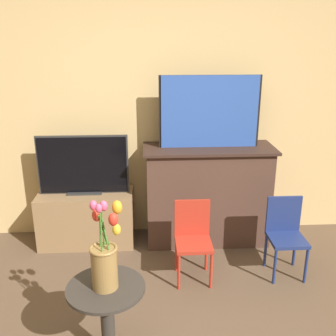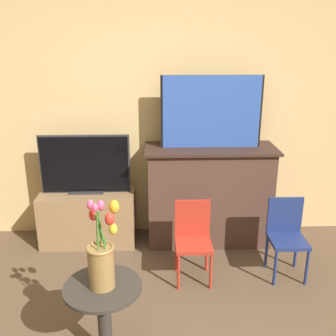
% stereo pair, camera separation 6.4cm
% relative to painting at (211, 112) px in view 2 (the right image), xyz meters
% --- Properties ---
extents(wall_back, '(8.00, 0.06, 2.70)m').
position_rel_painting_xyz_m(wall_back, '(-0.43, 0.25, 0.07)').
color(wall_back, tan).
rests_on(wall_back, ground).
extents(fireplace_mantel, '(1.22, 0.48, 0.95)m').
position_rel_painting_xyz_m(fireplace_mantel, '(0.00, -0.01, -0.79)').
color(fireplace_mantel, '#4C3328').
rests_on(fireplace_mantel, ground).
extents(painting, '(0.92, 0.03, 0.65)m').
position_rel_painting_xyz_m(painting, '(0.00, 0.00, 0.00)').
color(painting, black).
rests_on(painting, fireplace_mantel).
extents(tv_stand, '(0.90, 0.41, 0.51)m').
position_rel_painting_xyz_m(tv_stand, '(-1.16, -0.01, -1.02)').
color(tv_stand, olive).
rests_on(tv_stand, ground).
extents(tv_monitor, '(0.84, 0.12, 0.56)m').
position_rel_painting_xyz_m(tv_monitor, '(-1.16, -0.00, -0.49)').
color(tv_monitor, '#2D2D2D').
rests_on(tv_monitor, tv_stand).
extents(chair_red, '(0.29, 0.29, 0.66)m').
position_rel_painting_xyz_m(chair_red, '(-0.21, -0.64, -0.90)').
color(chair_red, '#B22D1E').
rests_on(chair_red, ground).
extents(chair_blue, '(0.29, 0.29, 0.66)m').
position_rel_painting_xyz_m(chair_blue, '(0.57, -0.61, -0.90)').
color(chair_blue, navy).
rests_on(chair_blue, ground).
extents(side_table, '(0.47, 0.47, 0.54)m').
position_rel_painting_xyz_m(side_table, '(-0.83, -1.51, -0.93)').
color(side_table, '#332D28').
rests_on(side_table, ground).
extents(vase_tulips, '(0.19, 0.21, 0.55)m').
position_rel_painting_xyz_m(vase_tulips, '(-0.82, -1.51, -0.55)').
color(vase_tulips, olive).
rests_on(vase_tulips, side_table).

